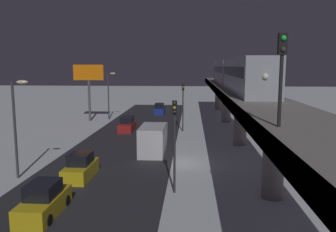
{
  "coord_description": "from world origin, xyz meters",
  "views": [
    {
      "loc": [
        -0.93,
        30.14,
        8.69
      ],
      "look_at": [
        2.57,
        -20.96,
        1.24
      ],
      "focal_mm": 36.81,
      "sensor_mm": 36.0,
      "label": 1
    }
  ],
  "objects_px": {
    "box_truck": "(154,138)",
    "sedan_yellow_2": "(81,168)",
    "traffic_light_near": "(175,133)",
    "rail_signal": "(282,64)",
    "traffic_light_mid": "(183,100)",
    "subway_train": "(235,73)",
    "sedan_red": "(127,125)",
    "sedan_yellow": "(44,202)",
    "commercial_billboard": "(89,78)",
    "sedan_blue": "(160,110)"
  },
  "relations": [
    {
      "from": "subway_train",
      "to": "sedan_yellow_2",
      "type": "xyz_separation_m",
      "value": [
        14.03,
        18.69,
        -7.05
      ]
    },
    {
      "from": "sedan_yellow_2",
      "to": "traffic_light_near",
      "type": "relative_size",
      "value": 0.67
    },
    {
      "from": "rail_signal",
      "to": "sedan_yellow",
      "type": "relative_size",
      "value": 0.89
    },
    {
      "from": "sedan_yellow",
      "to": "sedan_blue",
      "type": "bearing_deg",
      "value": -93.69
    },
    {
      "from": "box_truck",
      "to": "subway_train",
      "type": "bearing_deg",
      "value": -133.06
    },
    {
      "from": "box_truck",
      "to": "sedan_yellow_2",
      "type": "bearing_deg",
      "value": 61.44
    },
    {
      "from": "sedan_yellow_2",
      "to": "box_truck",
      "type": "distance_m",
      "value": 10.06
    },
    {
      "from": "traffic_light_near",
      "to": "traffic_light_mid",
      "type": "xyz_separation_m",
      "value": [
        0.0,
        -22.65,
        0.0
      ]
    },
    {
      "from": "rail_signal",
      "to": "commercial_billboard",
      "type": "distance_m",
      "value": 43.23
    },
    {
      "from": "sedan_yellow",
      "to": "sedan_red",
      "type": "xyz_separation_m",
      "value": [
        0.0,
        -26.54,
        0.01
      ]
    },
    {
      "from": "sedan_yellow_2",
      "to": "box_truck",
      "type": "xyz_separation_m",
      "value": [
        -4.8,
        -8.82,
        0.55
      ]
    },
    {
      "from": "subway_train",
      "to": "sedan_red",
      "type": "relative_size",
      "value": 8.1
    },
    {
      "from": "subway_train",
      "to": "traffic_light_mid",
      "type": "bearing_deg",
      "value": -10.72
    },
    {
      "from": "subway_train",
      "to": "sedan_yellow_2",
      "type": "relative_size",
      "value": 8.66
    },
    {
      "from": "traffic_light_near",
      "to": "traffic_light_mid",
      "type": "height_order",
      "value": "same"
    },
    {
      "from": "sedan_red",
      "to": "traffic_light_mid",
      "type": "distance_m",
      "value": 8.24
    },
    {
      "from": "traffic_light_mid",
      "to": "sedan_red",
      "type": "bearing_deg",
      "value": 1.38
    },
    {
      "from": "sedan_yellow",
      "to": "sedan_yellow_2",
      "type": "height_order",
      "value": "same"
    },
    {
      "from": "rail_signal",
      "to": "sedan_yellow_2",
      "type": "distance_m",
      "value": 18.12
    },
    {
      "from": "rail_signal",
      "to": "sedan_yellow",
      "type": "height_order",
      "value": "rail_signal"
    },
    {
      "from": "sedan_yellow",
      "to": "sedan_blue",
      "type": "height_order",
      "value": "same"
    },
    {
      "from": "sedan_yellow_2",
      "to": "traffic_light_mid",
      "type": "relative_size",
      "value": 0.67
    },
    {
      "from": "sedan_blue",
      "to": "traffic_light_near",
      "type": "height_order",
      "value": "traffic_light_near"
    },
    {
      "from": "rail_signal",
      "to": "box_truck",
      "type": "relative_size",
      "value": 0.54
    },
    {
      "from": "traffic_light_near",
      "to": "commercial_billboard",
      "type": "xyz_separation_m",
      "value": [
        15.04,
        -30.53,
        2.63
      ]
    },
    {
      "from": "rail_signal",
      "to": "box_truck",
      "type": "bearing_deg",
      "value": -68.45
    },
    {
      "from": "traffic_light_mid",
      "to": "sedan_blue",
      "type": "bearing_deg",
      "value": -74.32
    },
    {
      "from": "box_truck",
      "to": "commercial_billboard",
      "type": "xyz_separation_m",
      "value": [
        12.34,
        -18.99,
        5.48
      ]
    },
    {
      "from": "sedan_yellow",
      "to": "traffic_light_near",
      "type": "height_order",
      "value": "traffic_light_near"
    },
    {
      "from": "sedan_yellow",
      "to": "commercial_billboard",
      "type": "xyz_separation_m",
      "value": [
        7.54,
        -34.6,
        6.04
      ]
    },
    {
      "from": "sedan_yellow",
      "to": "traffic_light_near",
      "type": "relative_size",
      "value": 0.7
    },
    {
      "from": "subway_train",
      "to": "sedan_red",
      "type": "height_order",
      "value": "subway_train"
    },
    {
      "from": "sedan_yellow_2",
      "to": "traffic_light_near",
      "type": "distance_m",
      "value": 8.67
    },
    {
      "from": "sedan_blue",
      "to": "traffic_light_mid",
      "type": "bearing_deg",
      "value": -74.32
    },
    {
      "from": "box_truck",
      "to": "commercial_billboard",
      "type": "height_order",
      "value": "commercial_billboard"
    },
    {
      "from": "sedan_yellow_2",
      "to": "sedan_blue",
      "type": "relative_size",
      "value": 1.05
    },
    {
      "from": "traffic_light_near",
      "to": "sedan_blue",
      "type": "bearing_deg",
      "value": -83.2
    },
    {
      "from": "sedan_blue",
      "to": "traffic_light_near",
      "type": "relative_size",
      "value": 0.63
    },
    {
      "from": "box_truck",
      "to": "sedan_blue",
      "type": "bearing_deg",
      "value": -85.89
    },
    {
      "from": "sedan_red",
      "to": "traffic_light_mid",
      "type": "xyz_separation_m",
      "value": [
        -7.5,
        -0.18,
        3.4
      ]
    },
    {
      "from": "commercial_billboard",
      "to": "sedan_red",
      "type": "bearing_deg",
      "value": 133.11
    },
    {
      "from": "subway_train",
      "to": "traffic_light_near",
      "type": "distance_m",
      "value": 22.69
    },
    {
      "from": "sedan_blue",
      "to": "sedan_red",
      "type": "height_order",
      "value": "same"
    },
    {
      "from": "subway_train",
      "to": "box_truck",
      "type": "xyz_separation_m",
      "value": [
        9.23,
        9.87,
        -6.5
      ]
    },
    {
      "from": "sedan_yellow",
      "to": "commercial_billboard",
      "type": "distance_m",
      "value": 35.92
    },
    {
      "from": "subway_train",
      "to": "sedan_yellow",
      "type": "relative_size",
      "value": 8.22
    },
    {
      "from": "sedan_blue",
      "to": "traffic_light_near",
      "type": "distance_m",
      "value": 39.82
    },
    {
      "from": "traffic_light_near",
      "to": "commercial_billboard",
      "type": "relative_size",
      "value": 0.72
    },
    {
      "from": "sedan_yellow",
      "to": "sedan_blue",
      "type": "distance_m",
      "value": 43.55
    },
    {
      "from": "commercial_billboard",
      "to": "box_truck",
      "type": "bearing_deg",
      "value": 123.02
    }
  ]
}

